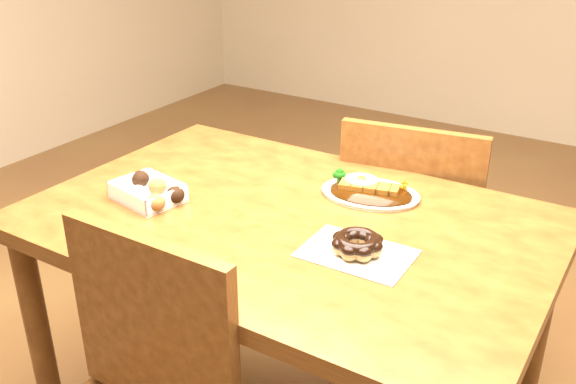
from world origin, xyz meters
The scene contains 5 objects.
table centered at (0.00, 0.00, 0.65)m, with size 1.20×0.80×0.75m.
chair_far centered at (0.12, 0.54, 0.48)m, with size 0.48×0.48×0.87m.
katsu_curry_plate centered at (0.11, 0.20, 0.76)m, with size 0.27×0.21×0.05m.
donut_box centered at (-0.34, -0.11, 0.77)m, with size 0.20×0.15×0.05m.
pon_de_ring centered at (0.22, -0.07, 0.77)m, with size 0.23×0.16×0.04m.
Camera 1 is at (0.71, -1.13, 1.44)m, focal length 40.00 mm.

